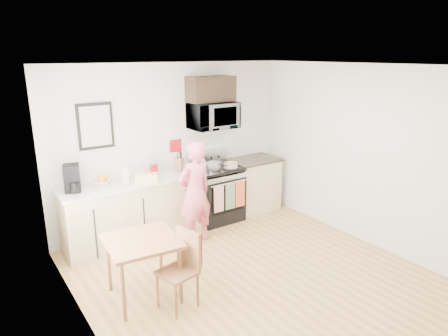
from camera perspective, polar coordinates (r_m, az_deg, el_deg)
floor at (r=5.14m, az=5.62°, el=-16.06°), size 4.60×4.60×0.00m
back_wall at (r=6.44m, az=-7.39°, el=3.13°), size 4.00×0.04×2.60m
left_wall at (r=3.68m, az=-18.50°, el=-7.67°), size 0.04×4.60×2.60m
right_wall at (r=6.04m, az=20.62°, el=1.36°), size 0.04×4.60×2.60m
ceiling at (r=4.36m, az=6.59°, el=14.27°), size 4.00×4.60×0.04m
window at (r=4.34m, az=-21.39°, el=-0.83°), size 0.06×1.40×1.50m
cabinet_left at (r=6.11m, az=-12.48°, el=-6.20°), size 2.10×0.60×0.90m
countertop_left at (r=5.95m, az=-12.75°, el=-2.01°), size 2.14×0.64×0.04m
cabinet_right at (r=7.18m, az=4.15°, el=-2.45°), size 0.84×0.60×0.90m
countertop_right at (r=7.05m, az=4.22°, el=1.18°), size 0.88×0.64×0.04m
range at (r=6.72m, az=-1.06°, el=-3.86°), size 0.76×0.70×1.16m
microwave at (r=6.47m, az=-1.64°, el=7.48°), size 0.76×0.51×0.42m
upper_cabinet at (r=6.46m, az=-1.89°, el=11.21°), size 0.76×0.35×0.40m
wall_art at (r=5.88m, az=-17.89°, el=5.73°), size 0.50×0.04×0.65m
wall_trivet at (r=6.45m, az=-6.94°, el=3.17°), size 0.20×0.02×0.20m
person at (r=5.82m, az=-4.18°, el=-3.60°), size 0.60×0.43×1.54m
dining_table at (r=4.65m, az=-11.61°, el=-10.90°), size 0.78×0.78×0.73m
chair at (r=4.53m, az=-5.54°, el=-12.54°), size 0.47×0.44×0.88m
knife_block at (r=6.29m, az=-6.40°, el=0.50°), size 0.15×0.17×0.22m
utensil_crock at (r=6.21m, az=-10.01°, el=0.44°), size 0.12×0.12×0.35m
fruit_bowl at (r=5.93m, az=-17.02°, el=-1.77°), size 0.31×0.31×0.11m
milk_carton at (r=5.85m, az=-13.85°, el=-1.03°), size 0.11×0.11×0.23m
coffee_maker at (r=5.71m, az=-20.86°, el=-1.48°), size 0.26×0.33×0.36m
bread_bag at (r=5.87m, az=-11.03°, el=-1.37°), size 0.36×0.29×0.12m
cake at (r=6.50m, az=0.97°, el=0.36°), size 0.27×0.27×0.09m
kettle at (r=6.50m, az=-3.54°, el=0.92°), size 0.20×0.20×0.25m
pot at (r=6.42m, az=-1.48°, el=0.31°), size 0.22×0.37×0.11m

